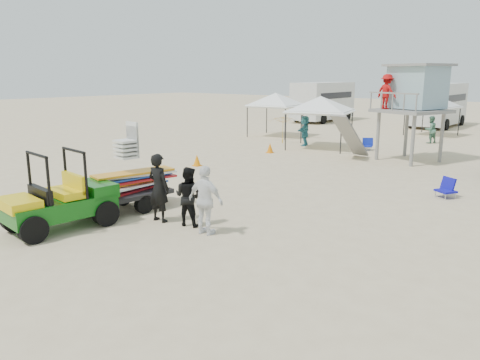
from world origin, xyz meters
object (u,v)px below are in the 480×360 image
Objects in this scene: surf_trailer at (131,179)px; lifeguard_tower at (412,91)px; utility_cart at (57,194)px; man_left at (159,188)px.

surf_trailer is 0.62× the size of lifeguard_tower.
utility_cart is 2.34m from surf_trailer.
utility_cart is at bearing -102.74° from lifeguard_tower.
man_left is at bearing 53.22° from utility_cart.
man_left is 0.44× the size of lifeguard_tower.
surf_trailer reaches higher than utility_cart.
man_left is at bearing -98.35° from lifeguard_tower.
utility_cart is 15.96m from lifeguard_tower.
lifeguard_tower is (1.96, 13.38, 2.24)m from man_left.
surf_trailer is 13.72m from lifeguard_tower.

